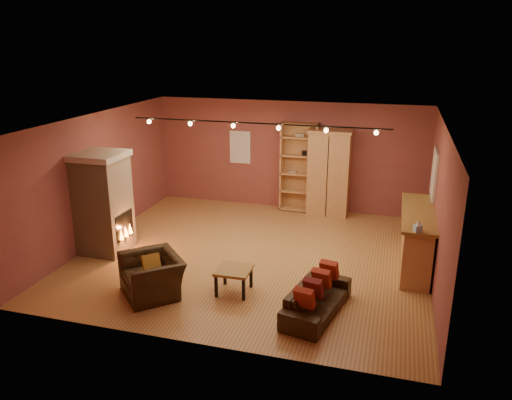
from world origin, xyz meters
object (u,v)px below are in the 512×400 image
(fireplace, at_px, (103,203))
(loveseat, at_px, (317,294))
(armoire, at_px, (329,173))
(coffee_table, at_px, (234,272))
(armchair, at_px, (152,269))
(bookcase, at_px, (299,166))
(bar_counter, at_px, (416,239))

(fireplace, distance_m, loveseat, 4.91)
(armoire, bearing_deg, coffee_table, -102.22)
(armchair, bearing_deg, armoire, 111.35)
(fireplace, distance_m, bookcase, 5.03)
(bar_counter, relative_size, armchair, 1.89)
(bar_counter, xyz_separation_m, armchair, (-4.43, -2.46, -0.11))
(loveseat, bearing_deg, bookcase, 26.44)
(bookcase, bearing_deg, fireplace, -132.08)
(fireplace, relative_size, coffee_table, 3.48)
(loveseat, bearing_deg, bar_counter, -22.31)
(armchair, relative_size, coffee_table, 2.07)
(bar_counter, bearing_deg, armchair, -151.00)
(bookcase, xyz_separation_m, armoire, (0.78, -0.16, -0.07))
(fireplace, height_order, loveseat, fireplace)
(bar_counter, distance_m, coffee_table, 3.68)
(fireplace, distance_m, armoire, 5.48)
(armchair, bearing_deg, coffee_table, 65.05)
(bookcase, height_order, bar_counter, bookcase)
(loveseat, distance_m, armchair, 2.88)
(bar_counter, distance_m, armchair, 5.07)
(armoire, bearing_deg, loveseat, -83.72)
(armchair, xyz_separation_m, coffee_table, (1.35, 0.46, -0.09))
(fireplace, xyz_separation_m, bookcase, (3.37, 3.73, 0.11))
(armoire, height_order, bar_counter, armoire)
(loveseat, height_order, armchair, armchair)
(fireplace, xyz_separation_m, bar_counter, (6.24, 1.00, -0.48))
(bar_counter, bearing_deg, coffee_table, -147.03)
(fireplace, relative_size, armchair, 1.68)
(loveseat, relative_size, armchair, 1.38)
(loveseat, height_order, coffee_table, loveseat)
(armoire, distance_m, coffee_table, 4.73)
(bookcase, distance_m, loveseat, 5.26)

